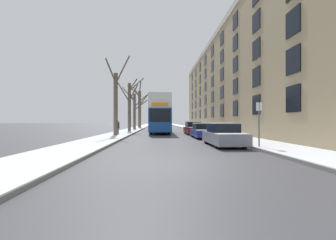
{
  "coord_description": "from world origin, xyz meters",
  "views": [
    {
      "loc": [
        -1.07,
        -8.11,
        1.51
      ],
      "look_at": [
        -0.1,
        15.08,
        1.62
      ],
      "focal_mm": 24.0,
      "sensor_mm": 36.0,
      "label": 1
    }
  ],
  "objects_px": {
    "bare_tree_left_0": "(116,101)",
    "bare_tree_left_1": "(130,105)",
    "parked_car_1": "(203,131)",
    "pedestrian_left_sidewalk": "(118,127)",
    "bare_tree_left_3": "(139,107)",
    "street_sign_post": "(259,122)",
    "bare_tree_left_2": "(135,109)",
    "parked_car_2": "(193,128)",
    "oncoming_van": "(159,122)",
    "parked_car_0": "(223,135)",
    "double_decker_bus": "(160,113)"
  },
  "relations": [
    {
      "from": "bare_tree_left_0",
      "to": "bare_tree_left_1",
      "type": "bearing_deg",
      "value": 87.91
    },
    {
      "from": "parked_car_1",
      "to": "pedestrian_left_sidewalk",
      "type": "distance_m",
      "value": 8.95
    },
    {
      "from": "bare_tree_left_3",
      "to": "street_sign_post",
      "type": "bearing_deg",
      "value": -75.27
    },
    {
      "from": "bare_tree_left_2",
      "to": "street_sign_post",
      "type": "xyz_separation_m",
      "value": [
        9.42,
        -27.23,
        -2.06
      ]
    },
    {
      "from": "parked_car_2",
      "to": "pedestrian_left_sidewalk",
      "type": "relative_size",
      "value": 2.88
    },
    {
      "from": "bare_tree_left_3",
      "to": "parked_car_1",
      "type": "height_order",
      "value": "bare_tree_left_3"
    },
    {
      "from": "bare_tree_left_2",
      "to": "bare_tree_left_1",
      "type": "bearing_deg",
      "value": -88.39
    },
    {
      "from": "bare_tree_left_1",
      "to": "oncoming_van",
      "type": "relative_size",
      "value": 1.37
    },
    {
      "from": "bare_tree_left_1",
      "to": "street_sign_post",
      "type": "xyz_separation_m",
      "value": [
        9.18,
        -18.64,
        -2.26
      ]
    },
    {
      "from": "parked_car_1",
      "to": "oncoming_van",
      "type": "xyz_separation_m",
      "value": [
        -3.95,
        28.01,
        0.73
      ]
    },
    {
      "from": "parked_car_0",
      "to": "oncoming_van",
      "type": "distance_m",
      "value": 34.57
    },
    {
      "from": "bare_tree_left_0",
      "to": "double_decker_bus",
      "type": "relative_size",
      "value": 0.72
    },
    {
      "from": "bare_tree_left_3",
      "to": "pedestrian_left_sidewalk",
      "type": "height_order",
      "value": "bare_tree_left_3"
    },
    {
      "from": "parked_car_0",
      "to": "bare_tree_left_0",
      "type": "bearing_deg",
      "value": 133.51
    },
    {
      "from": "bare_tree_left_0",
      "to": "bare_tree_left_1",
      "type": "height_order",
      "value": "bare_tree_left_0"
    },
    {
      "from": "bare_tree_left_1",
      "to": "bare_tree_left_3",
      "type": "relative_size",
      "value": 0.76
    },
    {
      "from": "bare_tree_left_3",
      "to": "pedestrian_left_sidewalk",
      "type": "relative_size",
      "value": 6.2
    },
    {
      "from": "oncoming_van",
      "to": "street_sign_post",
      "type": "bearing_deg",
      "value": -81.69
    },
    {
      "from": "bare_tree_left_0",
      "to": "bare_tree_left_2",
      "type": "distance_m",
      "value": 16.75
    },
    {
      "from": "bare_tree_left_0",
      "to": "bare_tree_left_2",
      "type": "bearing_deg",
      "value": 89.81
    },
    {
      "from": "bare_tree_left_2",
      "to": "pedestrian_left_sidewalk",
      "type": "bearing_deg",
      "value": -90.41
    },
    {
      "from": "bare_tree_left_0",
      "to": "pedestrian_left_sidewalk",
      "type": "distance_m",
      "value": 2.98
    },
    {
      "from": "bare_tree_left_3",
      "to": "parked_car_0",
      "type": "xyz_separation_m",
      "value": [
        7.96,
        -33.49,
        -3.86
      ]
    },
    {
      "from": "bare_tree_left_0",
      "to": "oncoming_van",
      "type": "relative_size",
      "value": 1.51
    },
    {
      "from": "bare_tree_left_2",
      "to": "bare_tree_left_3",
      "type": "bearing_deg",
      "value": 89.22
    },
    {
      "from": "bare_tree_left_1",
      "to": "parked_car_1",
      "type": "xyz_separation_m",
      "value": [
        7.83,
        -10.39,
        -3.08
      ]
    },
    {
      "from": "bare_tree_left_1",
      "to": "street_sign_post",
      "type": "distance_m",
      "value": 20.9
    },
    {
      "from": "parked_car_2",
      "to": "street_sign_post",
      "type": "distance_m",
      "value": 14.01
    },
    {
      "from": "bare_tree_left_3",
      "to": "oncoming_van",
      "type": "height_order",
      "value": "bare_tree_left_3"
    },
    {
      "from": "bare_tree_left_3",
      "to": "street_sign_post",
      "type": "distance_m",
      "value": 36.74
    },
    {
      "from": "bare_tree_left_1",
      "to": "bare_tree_left_2",
      "type": "distance_m",
      "value": 8.6
    },
    {
      "from": "double_decker_bus",
      "to": "parked_car_1",
      "type": "distance_m",
      "value": 9.93
    },
    {
      "from": "parked_car_0",
      "to": "oncoming_van",
      "type": "bearing_deg",
      "value": 96.57
    },
    {
      "from": "bare_tree_left_0",
      "to": "parked_car_2",
      "type": "distance_m",
      "value": 9.28
    },
    {
      "from": "street_sign_post",
      "to": "parked_car_0",
      "type": "bearing_deg",
      "value": 125.0
    },
    {
      "from": "bare_tree_left_0",
      "to": "street_sign_post",
      "type": "xyz_separation_m",
      "value": [
        9.48,
        -10.48,
        -2.07
      ]
    },
    {
      "from": "bare_tree_left_2",
      "to": "parked_car_0",
      "type": "relative_size",
      "value": 1.73
    },
    {
      "from": "parked_car_0",
      "to": "street_sign_post",
      "type": "xyz_separation_m",
      "value": [
        1.34,
        -1.92,
        0.8
      ]
    },
    {
      "from": "oncoming_van",
      "to": "pedestrian_left_sidewalk",
      "type": "distance_m",
      "value": 24.77
    },
    {
      "from": "bare_tree_left_3",
      "to": "street_sign_post",
      "type": "height_order",
      "value": "bare_tree_left_3"
    },
    {
      "from": "pedestrian_left_sidewalk",
      "to": "bare_tree_left_1",
      "type": "bearing_deg",
      "value": 149.72
    },
    {
      "from": "parked_car_1",
      "to": "parked_car_0",
      "type": "bearing_deg",
      "value": -90.0
    },
    {
      "from": "bare_tree_left_2",
      "to": "street_sign_post",
      "type": "distance_m",
      "value": 28.89
    },
    {
      "from": "pedestrian_left_sidewalk",
      "to": "street_sign_post",
      "type": "bearing_deg",
      "value": 11.48
    },
    {
      "from": "bare_tree_left_3",
      "to": "parked_car_0",
      "type": "height_order",
      "value": "bare_tree_left_3"
    },
    {
      "from": "bare_tree_left_3",
      "to": "street_sign_post",
      "type": "relative_size",
      "value": 3.88
    },
    {
      "from": "bare_tree_left_0",
      "to": "bare_tree_left_3",
      "type": "bearing_deg",
      "value": 89.61
    },
    {
      "from": "bare_tree_left_0",
      "to": "parked_car_2",
      "type": "height_order",
      "value": "bare_tree_left_0"
    },
    {
      "from": "bare_tree_left_2",
      "to": "parked_car_2",
      "type": "xyz_separation_m",
      "value": [
        8.08,
        -13.31,
        -2.83
      ]
    },
    {
      "from": "bare_tree_left_2",
      "to": "parked_car_2",
      "type": "distance_m",
      "value": 15.82
    }
  ]
}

